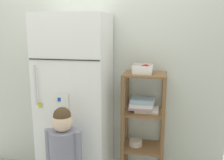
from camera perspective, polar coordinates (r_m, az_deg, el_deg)
kitchen_wall_back at (r=2.71m, az=-3.63°, el=1.59°), size 2.66×0.03×2.19m
refrigerator at (r=2.52m, az=-7.96°, el=-5.17°), size 0.63×0.59×1.69m
child_standing at (r=2.21m, az=-10.64°, el=-15.28°), size 0.31×0.23×0.96m
pantry_shelf_unit at (r=2.55m, az=6.83°, el=-8.25°), size 0.40×0.33×1.15m
fruit_bin at (r=2.43m, az=6.95°, el=2.40°), size 0.18×0.19×0.09m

